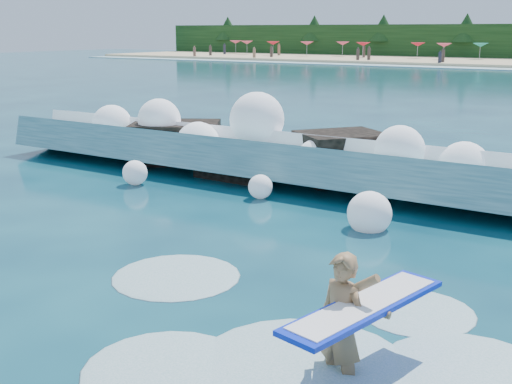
# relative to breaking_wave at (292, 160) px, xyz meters

# --- Properties ---
(ground) EXTENTS (200.00, 200.00, 0.00)m
(ground) POSITION_rel_breaking_wave_xyz_m (0.92, -7.62, -0.60)
(ground) COLOR #082E40
(ground) RESTS_ON ground
(breaking_wave) EXTENTS (19.82, 3.02, 1.71)m
(breaking_wave) POSITION_rel_breaking_wave_xyz_m (0.00, 0.00, 0.00)
(breaking_wave) COLOR teal
(breaking_wave) RESTS_ON ground
(rock_cluster) EXTENTS (8.83, 3.50, 1.60)m
(rock_cluster) POSITION_rel_breaking_wave_xyz_m (-1.96, 0.43, -0.09)
(rock_cluster) COLOR black
(rock_cluster) RESTS_ON ground
(surfer_with_board) EXTENTS (1.24, 3.03, 1.88)m
(surfer_with_board) POSITION_rel_breaking_wave_xyz_m (5.78, -8.80, 0.10)
(surfer_with_board) COLOR #986F46
(surfer_with_board) RESTS_ON ground
(wave_spray) EXTENTS (14.78, 4.60, 2.56)m
(wave_spray) POSITION_rel_breaking_wave_xyz_m (-0.19, -0.28, 0.51)
(wave_spray) COLOR white
(wave_spray) RESTS_ON ground
(surf_foam) EXTENTS (8.59, 5.31, 0.14)m
(surf_foam) POSITION_rel_breaking_wave_xyz_m (5.06, -8.47, -0.60)
(surf_foam) COLOR silver
(surf_foam) RESTS_ON ground
(beachgoers) EXTENTS (102.41, 13.43, 1.93)m
(beachgoers) POSITION_rel_breaking_wave_xyz_m (-14.14, 67.21, 0.45)
(beachgoers) COLOR #3F332D
(beachgoers) RESTS_ON ground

